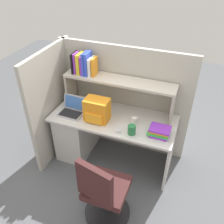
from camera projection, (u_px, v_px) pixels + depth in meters
name	position (u px, v px, depth m)	size (l,w,h in m)	color
ground_plane	(113.00, 158.00, 3.61)	(8.00, 8.00, 0.00)	#595B60
desk	(87.00, 130.00, 3.49)	(1.60, 0.70, 0.73)	silver
cubicle_partition_rear	(123.00, 100.00, 3.46)	(1.84, 0.05, 1.55)	#B2ADA0
cubicle_partition_left	(53.00, 104.00, 3.37)	(0.05, 1.06, 1.55)	#B2ADA0
overhead_hutch	(119.00, 86.00, 3.14)	(1.44, 0.28, 0.45)	#B3A99C
reference_books_on_shelf	(84.00, 64.00, 3.15)	(0.30, 0.18, 0.29)	black
laptop	(72.00, 110.00, 3.25)	(0.32, 0.27, 0.22)	#B7BABF
backpack	(97.00, 110.00, 3.08)	(0.30, 0.23, 0.29)	orange
computer_mouse	(118.00, 130.00, 2.97)	(0.06, 0.10, 0.03)	silver
paper_cup	(134.00, 121.00, 3.05)	(0.08, 0.08, 0.10)	white
snack_canister	(132.00, 130.00, 2.90)	(0.10, 0.10, 0.12)	#26723F
desk_book_stack	(159.00, 131.00, 2.88)	(0.25, 0.20, 0.11)	purple
office_chair	(104.00, 195.00, 2.63)	(0.52, 0.53, 0.93)	black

